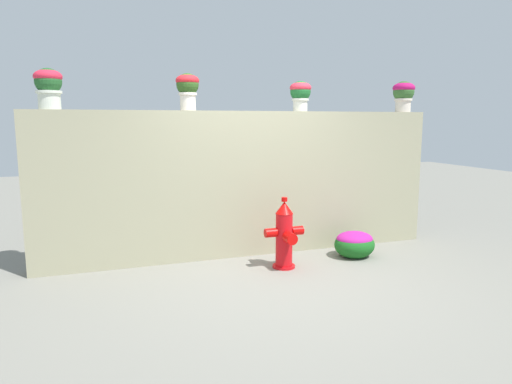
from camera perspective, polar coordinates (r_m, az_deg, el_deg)
name	(u,v)px	position (r m, az deg, el deg)	size (l,w,h in m)	color
ground_plane	(282,284)	(5.14, 3.27, -11.40)	(24.00, 24.00, 0.00)	gray
stone_wall	(246,184)	(6.08, -1.28, 1.04)	(5.35, 0.30, 1.90)	tan
potted_plant_0	(48,85)	(5.76, -24.43, 12.07)	(0.31, 0.31, 0.46)	silver
potted_plant_1	(188,87)	(5.86, -8.52, 12.80)	(0.29, 0.29, 0.45)	silver
potted_plant_2	(300,93)	(6.34, 5.55, 12.20)	(0.29, 0.29, 0.40)	silver
potted_plant_3	(404,93)	(7.13, 17.89, 11.62)	(0.32, 0.32, 0.44)	silver
fire_hydrant	(284,236)	(5.58, 3.56, -5.46)	(0.49, 0.40, 0.87)	red
flower_bush_left	(354,243)	(6.21, 12.16, -6.23)	(0.54, 0.49, 0.36)	#1A611E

